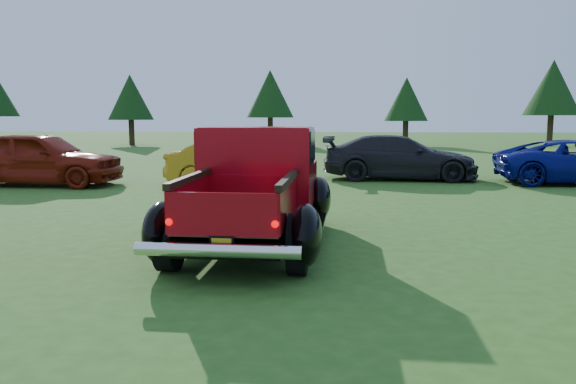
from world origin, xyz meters
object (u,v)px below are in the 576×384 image
object	(u,v)px
tree_west	(130,97)
show_car_red	(40,158)
tree_east	(553,88)
show_car_yellow	(239,163)
tree_mid_left	(270,94)
tree_mid_right	(406,99)
pickup_truck	(258,187)
show_car_grey	(399,157)

from	to	relation	value
tree_west	show_car_red	distance (m)	22.16
tree_east	show_car_yellow	distance (m)	27.42
show_car_yellow	tree_west	bearing A→B (deg)	24.29
tree_mid_left	tree_west	bearing A→B (deg)	-167.47
tree_mid_right	show_car_yellow	distance (m)	23.54
pickup_truck	show_car_grey	world-z (taller)	pickup_truck
tree_mid_left	pickup_truck	size ratio (longest dim) A/B	1.05
tree_east	show_car_yellow	size ratio (longest dim) A/B	1.40
show_car_red	show_car_yellow	xyz separation A→B (m)	(5.48, 0.26, -0.12)
pickup_truck	show_car_red	xyz separation A→B (m)	(-6.84, 6.42, -0.07)
tree_mid_right	show_car_yellow	size ratio (longest dim) A/B	1.14
tree_west	tree_east	xyz separation A→B (m)	(27.00, 0.50, 0.55)
show_car_red	show_car_grey	world-z (taller)	show_car_red
tree_mid_right	show_car_grey	size ratio (longest dim) A/B	0.96
tree_east	show_car_yellow	bearing A→B (deg)	-127.26
show_car_grey	show_car_yellow	bearing A→B (deg)	115.43
pickup_truck	show_car_red	world-z (taller)	pickup_truck
tree_west	tree_mid_left	xyz separation A→B (m)	(9.00, 2.00, 0.27)
tree_mid_right	tree_east	size ratio (longest dim) A/B	0.81
pickup_truck	show_car_yellow	bearing A→B (deg)	103.77
show_car_red	show_car_grey	size ratio (longest dim) A/B	0.96
pickup_truck	show_car_red	bearing A→B (deg)	139.06
tree_mid_right	tree_west	bearing A→B (deg)	-176.82
tree_east	show_car_grey	world-z (taller)	tree_east
tree_west	tree_mid_right	xyz separation A→B (m)	(18.00, 1.00, -0.14)
tree_mid_left	tree_east	size ratio (longest dim) A/B	0.93
tree_mid_left	tree_mid_right	size ratio (longest dim) A/B	1.14
tree_mid_left	show_car_yellow	xyz separation A→B (m)	(1.50, -23.19, -2.75)
tree_east	show_car_red	xyz separation A→B (m)	(-21.98, -21.95, -2.90)
pickup_truck	tree_mid_left	bearing A→B (deg)	97.71
tree_mid_right	show_car_red	size ratio (longest dim) A/B	1.00
tree_west	tree_mid_right	bearing A→B (deg)	3.18
tree_mid_right	tree_mid_left	bearing A→B (deg)	173.66
show_car_red	show_car_yellow	world-z (taller)	show_car_red
show_car_red	show_car_yellow	size ratio (longest dim) A/B	1.14
pickup_truck	show_car_red	size ratio (longest dim) A/B	1.08
tree_east	show_car_red	bearing A→B (deg)	-135.03
tree_mid_right	tree_east	world-z (taller)	tree_east
show_car_red	pickup_truck	bearing A→B (deg)	-131.83
tree_mid_right	tree_east	xyz separation A→B (m)	(9.00, -0.50, 0.68)
tree_mid_left	show_car_yellow	distance (m)	23.40
tree_west	tree_mid_right	size ratio (longest dim) A/B	1.05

